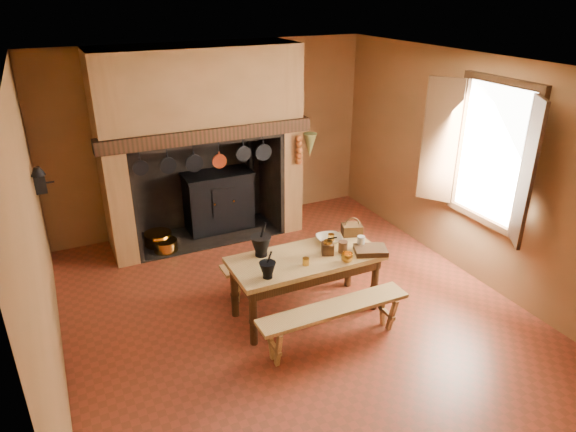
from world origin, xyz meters
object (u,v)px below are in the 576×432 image
object	(u,v)px
iron_range	(219,200)
coffee_grinder	(328,248)
mixing_bowl	(329,239)
work_table	(306,265)
bench_front	(334,316)
wicker_basket	(352,229)

from	to	relation	value
iron_range	coffee_grinder	bearing A→B (deg)	-80.98
iron_range	mixing_bowl	distance (m)	2.48
work_table	bench_front	xyz separation A→B (m)	(0.00, -0.65, -0.27)
bench_front	coffee_grinder	xyz separation A→B (m)	(0.25, 0.60, 0.46)
work_table	wicker_basket	size ratio (longest dim) A/B	6.13
bench_front	wicker_basket	xyz separation A→B (m)	(0.76, 0.90, 0.46)
bench_front	wicker_basket	distance (m)	1.26
iron_range	work_table	xyz separation A→B (m)	(0.17, -2.59, 0.14)
iron_range	work_table	world-z (taller)	iron_range
work_table	wicker_basket	world-z (taller)	wicker_basket
work_table	wicker_basket	bearing A→B (deg)	18.22
bench_front	mixing_bowl	size ratio (longest dim) A/B	5.58
mixing_bowl	wicker_basket	bearing A→B (deg)	8.74
iron_range	mixing_bowl	world-z (taller)	iron_range
bench_front	coffee_grinder	world-z (taller)	coffee_grinder
iron_range	wicker_basket	bearing A→B (deg)	-68.47
bench_front	coffee_grinder	bearing A→B (deg)	67.36
bench_front	coffee_grinder	size ratio (longest dim) A/B	8.30
work_table	coffee_grinder	bearing A→B (deg)	-10.90
work_table	bench_front	bearing A→B (deg)	-90.00
iron_range	bench_front	xyz separation A→B (m)	(0.17, -3.24, -0.13)
wicker_basket	bench_front	bearing A→B (deg)	-111.71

